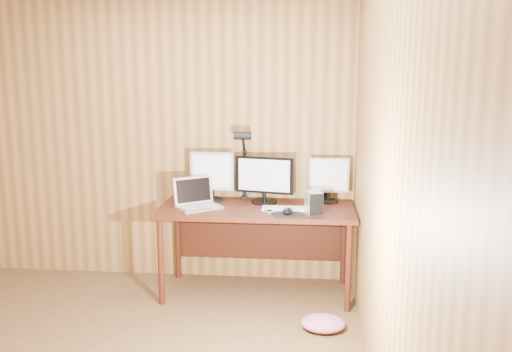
# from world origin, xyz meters

# --- Properties ---
(room_shell) EXTENTS (4.00, 4.00, 4.00)m
(room_shell) POSITION_xyz_m (0.00, 0.00, 1.25)
(room_shell) COLOR brown
(room_shell) RESTS_ON ground
(desk) EXTENTS (1.60, 0.70, 0.75)m
(desk) POSITION_xyz_m (0.93, 1.70, 0.63)
(desk) COLOR #3D180C
(desk) RESTS_ON floor
(monitor_center) EXTENTS (0.50, 0.22, 0.40)m
(monitor_center) POSITION_xyz_m (0.98, 1.79, 0.95)
(monitor_center) COLOR black
(monitor_center) RESTS_ON desk
(monitor_left) EXTENTS (0.38, 0.18, 0.42)m
(monitor_left) POSITION_xyz_m (0.53, 1.81, 0.98)
(monitor_left) COLOR black
(monitor_left) RESTS_ON desk
(monitor_right) EXTENTS (0.34, 0.16, 0.38)m
(monitor_right) POSITION_xyz_m (1.53, 1.85, 0.95)
(monitor_right) COLOR black
(monitor_right) RESTS_ON desk
(laptop) EXTENTS (0.43, 0.41, 0.24)m
(laptop) POSITION_xyz_m (0.44, 1.58, 0.81)
(laptop) COLOR silver
(laptop) RESTS_ON desk
(keyboard) EXTENTS (0.41, 0.12, 0.02)m
(keyboard) POSITION_xyz_m (1.19, 1.57, 0.76)
(keyboard) COLOR white
(keyboard) RESTS_ON desk
(mousepad) EXTENTS (0.28, 0.26, 0.00)m
(mousepad) POSITION_xyz_m (1.19, 1.42, 0.75)
(mousepad) COLOR black
(mousepad) RESTS_ON desk
(mouse) EXTENTS (0.10, 0.14, 0.04)m
(mouse) POSITION_xyz_m (1.19, 1.42, 0.78)
(mouse) COLOR black
(mouse) RESTS_ON mousepad
(hard_drive) EXTENTS (0.15, 0.18, 0.18)m
(hard_drive) POSITION_xyz_m (1.39, 1.46, 0.84)
(hard_drive) COLOR silver
(hard_drive) RESTS_ON desk
(phone) EXTENTS (0.08, 0.11, 0.01)m
(phone) POSITION_xyz_m (1.04, 1.49, 0.76)
(phone) COLOR silver
(phone) RESTS_ON desk
(speaker) EXTENTS (0.05, 0.05, 0.11)m
(speaker) POSITION_xyz_m (1.50, 1.91, 0.80)
(speaker) COLOR black
(speaker) RESTS_ON desk
(desk_lamp) EXTENTS (0.15, 0.21, 0.64)m
(desk_lamp) POSITION_xyz_m (0.80, 1.86, 1.15)
(desk_lamp) COLOR black
(desk_lamp) RESTS_ON desk
(fabric_pile) EXTENTS (0.38, 0.34, 0.10)m
(fabric_pile) POSITION_xyz_m (1.47, 1.00, 0.05)
(fabric_pile) COLOR #C15D85
(fabric_pile) RESTS_ON floor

